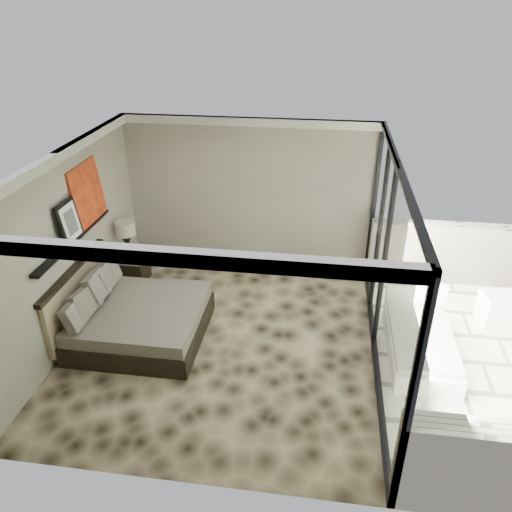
# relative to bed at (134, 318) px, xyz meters

# --- Properties ---
(floor) EXTENTS (5.00, 5.00, 0.00)m
(floor) POSITION_rel_bed_xyz_m (1.35, 0.07, -0.32)
(floor) COLOR black
(floor) RESTS_ON ground
(ceiling) EXTENTS (4.50, 5.00, 0.02)m
(ceiling) POSITION_rel_bed_xyz_m (1.35, 0.07, 2.47)
(ceiling) COLOR silver
(ceiling) RESTS_ON back_wall
(back_wall) EXTENTS (4.50, 0.02, 2.80)m
(back_wall) POSITION_rel_bed_xyz_m (1.35, 2.56, 1.08)
(back_wall) COLOR gray
(back_wall) RESTS_ON floor
(left_wall) EXTENTS (0.02, 5.00, 2.80)m
(left_wall) POSITION_rel_bed_xyz_m (-0.89, 0.07, 1.08)
(left_wall) COLOR gray
(left_wall) RESTS_ON floor
(glass_wall) EXTENTS (0.08, 5.00, 2.80)m
(glass_wall) POSITION_rel_bed_xyz_m (3.60, 0.07, 1.08)
(glass_wall) COLOR white
(glass_wall) RESTS_ON floor
(terrace_slab) EXTENTS (3.00, 5.00, 0.12)m
(terrace_slab) POSITION_rel_bed_xyz_m (5.10, 0.07, -0.38)
(terrace_slab) COLOR silver
(terrace_slab) RESTS_ON ground
(picture_ledge) EXTENTS (0.12, 2.20, 0.05)m
(picture_ledge) POSITION_rel_bed_xyz_m (-0.83, 0.17, 1.18)
(picture_ledge) COLOR black
(picture_ledge) RESTS_ON left_wall
(bed) EXTENTS (1.93, 1.87, 1.06)m
(bed) POSITION_rel_bed_xyz_m (0.00, 0.00, 0.00)
(bed) COLOR black
(bed) RESTS_ON floor
(nightstand) EXTENTS (0.58, 0.58, 0.53)m
(nightstand) POSITION_rel_bed_xyz_m (-0.62, 1.58, -0.05)
(nightstand) COLOR black
(nightstand) RESTS_ON floor
(table_lamp) EXTENTS (0.34, 0.34, 0.63)m
(table_lamp) POSITION_rel_bed_xyz_m (-0.67, 1.61, 0.60)
(table_lamp) COLOR black
(table_lamp) RESTS_ON nightstand
(abstract_canvas) EXTENTS (0.13, 0.90, 0.90)m
(abstract_canvas) POSITION_rel_bed_xyz_m (-0.84, 0.80, 1.66)
(abstract_canvas) COLOR #9D360D
(abstract_canvas) RESTS_ON picture_ledge
(framed_print) EXTENTS (0.11, 0.50, 0.60)m
(framed_print) POSITION_rel_bed_xyz_m (-0.79, 0.07, 1.51)
(framed_print) COLOR black
(framed_print) RESTS_ON picture_ledge
(ottoman) EXTENTS (0.54, 0.54, 0.49)m
(ottoman) POSITION_rel_bed_xyz_m (5.54, 1.16, -0.07)
(ottoman) COLOR white
(ottoman) RESTS_ON terrace_slab
(lounger) EXTENTS (0.89, 1.79, 0.70)m
(lounger) POSITION_rel_bed_xyz_m (4.23, 0.18, -0.10)
(lounger) COLOR white
(lounger) RESTS_ON terrace_slab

